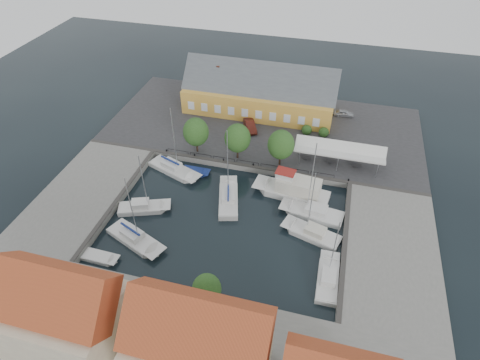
# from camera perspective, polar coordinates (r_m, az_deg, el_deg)

# --- Properties ---
(ground) EXTENTS (140.00, 140.00, 0.00)m
(ground) POSITION_cam_1_polar(r_m,az_deg,el_deg) (57.66, -1.53, -4.86)
(ground) COLOR black
(ground) RESTS_ON ground
(north_quay) EXTENTS (56.00, 26.00, 1.00)m
(north_quay) POSITION_cam_1_polar(r_m,az_deg,el_deg) (74.90, 3.36, 7.53)
(north_quay) COLOR #2D2D30
(north_quay) RESTS_ON ground
(west_quay) EXTENTS (12.00, 24.00, 1.00)m
(west_quay) POSITION_cam_1_polar(r_m,az_deg,el_deg) (64.36, -21.25, -1.88)
(west_quay) COLOR slate
(west_quay) RESTS_ON ground
(east_quay) EXTENTS (12.00, 24.00, 1.00)m
(east_quay) POSITION_cam_1_polar(r_m,az_deg,el_deg) (55.60, 20.53, -9.70)
(east_quay) COLOR slate
(east_quay) RESTS_ON ground
(south_bank) EXTENTS (56.00, 14.00, 1.00)m
(south_bank) POSITION_cam_1_polar(r_m,az_deg,el_deg) (45.66, -9.44, -22.62)
(south_bank) COLOR slate
(south_bank) RESTS_ON ground
(quay_edge_fittings) EXTENTS (56.00, 24.72, 0.40)m
(quay_edge_fittings) POSITION_cam_1_polar(r_m,az_deg,el_deg) (60.27, -0.29, -1.06)
(quay_edge_fittings) COLOR #383533
(quay_edge_fittings) RESTS_ON north_quay
(warehouse) EXTENTS (28.56, 14.00, 9.55)m
(warehouse) POSITION_cam_1_polar(r_m,az_deg,el_deg) (77.93, 2.42, 12.28)
(warehouse) COLOR gold
(warehouse) RESTS_ON north_quay
(tent_canopy) EXTENTS (14.00, 4.00, 2.83)m
(tent_canopy) POSITION_cam_1_polar(r_m,az_deg,el_deg) (65.14, 13.99, 4.10)
(tent_canopy) COLOR silver
(tent_canopy) RESTS_ON north_quay
(quay_trees) EXTENTS (18.20, 4.20, 6.30)m
(quay_trees) POSITION_cam_1_polar(r_m,az_deg,el_deg) (63.91, -0.36, 5.97)
(quay_trees) COLOR black
(quay_trees) RESTS_ON north_quay
(car_silver) EXTENTS (3.83, 1.69, 1.28)m
(car_silver) POSITION_cam_1_polar(r_m,az_deg,el_deg) (79.27, 14.56, 9.19)
(car_silver) COLOR #A5A7AD
(car_silver) RESTS_ON north_quay
(car_red) EXTENTS (3.57, 4.96, 1.55)m
(car_red) POSITION_cam_1_polar(r_m,az_deg,el_deg) (72.78, 1.44, 7.71)
(car_red) COLOR #551B13
(car_red) RESTS_ON north_quay
(center_sailboat) EXTENTS (4.96, 9.27, 12.36)m
(center_sailboat) POSITION_cam_1_polar(r_m,az_deg,el_deg) (59.41, -1.65, -2.72)
(center_sailboat) COLOR silver
(center_sailboat) RESTS_ON ground
(trawler) EXTENTS (11.88, 4.68, 5.00)m
(trawler) POSITION_cam_1_polar(r_m,az_deg,el_deg) (60.37, 7.70, -1.48)
(trawler) COLOR silver
(trawler) RESTS_ON ground
(east_boat_a) EXTENTS (9.42, 4.24, 12.79)m
(east_boat_a) POSITION_cam_1_polar(r_m,az_deg,el_deg) (58.31, 10.35, -4.68)
(east_boat_a) COLOR silver
(east_boat_a) RESTS_ON ground
(east_boat_b) EXTENTS (8.48, 4.86, 11.16)m
(east_boat_b) POSITION_cam_1_polar(r_m,az_deg,el_deg) (55.47, 10.24, -7.60)
(east_boat_b) COLOR silver
(east_boat_b) RESTS_ON ground
(east_boat_c) EXTENTS (2.60, 7.87, 10.06)m
(east_boat_c) POSITION_cam_1_polar(r_m,az_deg,el_deg) (51.11, 12.36, -13.63)
(east_boat_c) COLOR silver
(east_boat_c) RESTS_ON ground
(west_boat_a) EXTENTS (9.77, 5.92, 12.52)m
(west_boat_a) POSITION_cam_1_polar(r_m,az_deg,el_deg) (65.66, -9.39, 1.43)
(west_boat_a) COLOR silver
(west_boat_a) RESTS_ON ground
(west_boat_c) EXTENTS (7.85, 4.86, 10.35)m
(west_boat_c) POSITION_cam_1_polar(r_m,az_deg,el_deg) (59.77, -13.59, -3.93)
(west_boat_c) COLOR silver
(west_boat_c) RESTS_ON ground
(west_boat_d) EXTENTS (9.30, 5.92, 12.03)m
(west_boat_d) POSITION_cam_1_polar(r_m,az_deg,el_deg) (55.76, -14.69, -8.18)
(west_boat_d) COLOR silver
(west_boat_d) RESTS_ON ground
(launch_sw) EXTENTS (4.88, 1.93, 0.98)m
(launch_sw) POSITION_cam_1_polar(r_m,az_deg,el_deg) (55.14, -19.25, -10.46)
(launch_sw) COLOR silver
(launch_sw) RESTS_ON ground
(launch_nw) EXTENTS (4.62, 1.86, 0.88)m
(launch_nw) POSITION_cam_1_polar(r_m,az_deg,el_deg) (65.03, -6.37, 1.13)
(launch_nw) COLOR navy
(launch_nw) RESTS_ON ground
(townhouses) EXTENTS (36.30, 8.50, 12.00)m
(townhouses) POSITION_cam_1_polar(r_m,az_deg,el_deg) (39.59, -8.85, -22.58)
(townhouses) COLOR beige
(townhouses) RESTS_ON south_bank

